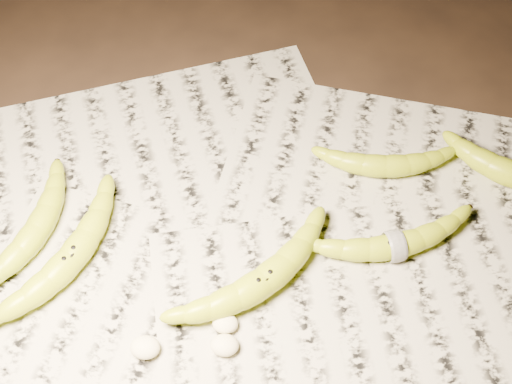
# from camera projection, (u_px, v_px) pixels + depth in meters

# --- Properties ---
(ground) EXTENTS (3.00, 3.00, 0.00)m
(ground) POSITION_uv_depth(u_px,v_px,m) (250.00, 242.00, 0.91)
(ground) COLOR black
(ground) RESTS_ON ground
(newspaper_patch) EXTENTS (0.90, 0.70, 0.01)m
(newspaper_patch) POSITION_uv_depth(u_px,v_px,m) (261.00, 265.00, 0.89)
(newspaper_patch) COLOR #B0AC97
(newspaper_patch) RESTS_ON ground
(banana_left_a) EXTENTS (0.15, 0.22, 0.04)m
(banana_left_a) POSITION_uv_depth(u_px,v_px,m) (70.00, 258.00, 0.87)
(banana_left_a) COLOR #B8CC19
(banana_left_a) RESTS_ON newspaper_patch
(banana_left_b) EXTENTS (0.10, 0.19, 0.03)m
(banana_left_b) POSITION_uv_depth(u_px,v_px,m) (36.00, 229.00, 0.89)
(banana_left_b) COLOR #B8CC19
(banana_left_b) RESTS_ON newspaper_patch
(banana_center) EXTENTS (0.20, 0.19, 0.04)m
(banana_center) POSITION_uv_depth(u_px,v_px,m) (263.00, 280.00, 0.85)
(banana_center) COLOR #B8CC19
(banana_center) RESTS_ON newspaper_patch
(banana_taped) EXTENTS (0.20, 0.11, 0.03)m
(banana_taped) POSITION_uv_depth(u_px,v_px,m) (395.00, 245.00, 0.88)
(banana_taped) COLOR #B8CC19
(banana_taped) RESTS_ON newspaper_patch
(banana_upper_a) EXTENTS (0.17, 0.06, 0.03)m
(banana_upper_a) POSITION_uv_depth(u_px,v_px,m) (386.00, 164.00, 0.95)
(banana_upper_a) COLOR #B8CC19
(banana_upper_a) RESTS_ON newspaper_patch
(measuring_tape) EXTENTS (0.02, 0.04, 0.04)m
(measuring_tape) POSITION_uv_depth(u_px,v_px,m) (395.00, 245.00, 0.88)
(measuring_tape) COLOR white
(measuring_tape) RESTS_ON newspaper_patch
(flesh_chunk_a) EXTENTS (0.03, 0.03, 0.02)m
(flesh_chunk_a) POSITION_uv_depth(u_px,v_px,m) (145.00, 346.00, 0.81)
(flesh_chunk_a) COLOR #F6EDBE
(flesh_chunk_a) RESTS_ON newspaper_patch
(flesh_chunk_b) EXTENTS (0.03, 0.03, 0.02)m
(flesh_chunk_b) POSITION_uv_depth(u_px,v_px,m) (225.00, 344.00, 0.81)
(flesh_chunk_b) COLOR #F6EDBE
(flesh_chunk_b) RESTS_ON newspaper_patch
(flesh_chunk_c) EXTENTS (0.03, 0.03, 0.02)m
(flesh_chunk_c) POSITION_uv_depth(u_px,v_px,m) (225.00, 322.00, 0.83)
(flesh_chunk_c) COLOR #F6EDBE
(flesh_chunk_c) RESTS_ON newspaper_patch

